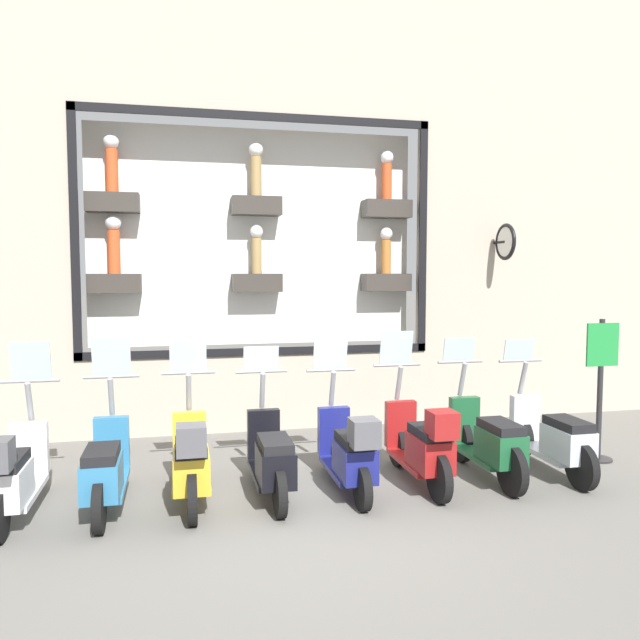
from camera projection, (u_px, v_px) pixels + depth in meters
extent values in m
plane|color=#66635E|center=(304.00, 516.00, 6.19)|extent=(120.00, 120.00, 0.00)
cube|color=#ADA08E|center=(259.00, 391.00, 9.65)|extent=(0.40, 5.30, 1.16)
cube|color=black|center=(258.00, 116.00, 9.13)|extent=(0.04, 5.30, 0.12)
cube|color=black|center=(260.00, 352.00, 9.40)|extent=(0.04, 5.30, 0.12)
cube|color=black|center=(423.00, 238.00, 9.83)|extent=(0.04, 0.12, 3.60)
cube|color=black|center=(74.00, 233.00, 8.69)|extent=(0.04, 0.12, 3.60)
cube|color=silver|center=(255.00, 238.00, 9.81)|extent=(0.04, 5.06, 3.36)
cube|color=#38332D|center=(387.00, 209.00, 10.02)|extent=(0.36, 0.76, 0.28)
cylinder|color=#CC4C23|center=(387.00, 182.00, 9.99)|extent=(0.16, 0.16, 0.57)
sphere|color=white|center=(387.00, 157.00, 9.96)|extent=(0.21, 0.21, 0.21)
cube|color=#38332D|center=(256.00, 206.00, 9.56)|extent=(0.36, 0.76, 0.28)
cylinder|color=#9E7F4C|center=(256.00, 177.00, 9.52)|extent=(0.17, 0.17, 0.60)
sphere|color=white|center=(256.00, 149.00, 9.49)|extent=(0.22, 0.22, 0.22)
cube|color=#38332D|center=(113.00, 203.00, 9.10)|extent=(0.36, 0.76, 0.28)
cylinder|color=#CC4C23|center=(112.00, 171.00, 9.06)|extent=(0.17, 0.17, 0.63)
sphere|color=white|center=(111.00, 141.00, 9.03)|extent=(0.23, 0.23, 0.23)
cube|color=#38332D|center=(386.00, 282.00, 10.11)|extent=(0.36, 0.76, 0.28)
cylinder|color=#B26B2D|center=(386.00, 257.00, 10.08)|extent=(0.15, 0.15, 0.54)
sphere|color=white|center=(386.00, 234.00, 10.05)|extent=(0.20, 0.20, 0.20)
cube|color=#38332D|center=(257.00, 283.00, 9.65)|extent=(0.36, 0.76, 0.28)
cylinder|color=#9E7F4C|center=(257.00, 256.00, 9.62)|extent=(0.15, 0.15, 0.55)
sphere|color=white|center=(256.00, 232.00, 9.59)|extent=(0.20, 0.20, 0.20)
cube|color=#38332D|center=(115.00, 283.00, 9.19)|extent=(0.36, 0.76, 0.28)
cylinder|color=#CC4C23|center=(114.00, 252.00, 9.15)|extent=(0.18, 0.18, 0.64)
sphere|color=white|center=(113.00, 222.00, 9.12)|extent=(0.23, 0.23, 0.23)
cylinder|color=black|center=(500.00, 242.00, 9.95)|extent=(0.35, 0.05, 0.05)
torus|color=black|center=(506.00, 242.00, 9.78)|extent=(0.58, 0.06, 0.58)
cylinder|color=white|center=(506.00, 242.00, 9.78)|extent=(0.48, 0.03, 0.48)
cylinder|color=black|center=(520.00, 437.00, 8.15)|extent=(0.52, 0.09, 0.52)
cylinder|color=black|center=(582.00, 467.00, 6.90)|extent=(0.52, 0.09, 0.52)
cube|color=#B7BCC6|center=(548.00, 452.00, 7.53)|extent=(1.02, 0.38, 0.06)
cube|color=#B7BCC6|center=(568.00, 443.00, 7.15)|extent=(0.61, 0.35, 0.36)
cube|color=black|center=(568.00, 424.00, 7.13)|extent=(0.58, 0.31, 0.10)
cube|color=#B7BCC6|center=(525.00, 417.00, 8.03)|extent=(0.12, 0.37, 0.56)
cylinder|color=gray|center=(523.00, 378.00, 8.06)|extent=(0.20, 0.06, 0.45)
cylinder|color=gray|center=(520.00, 361.00, 8.11)|extent=(0.04, 0.61, 0.04)
cube|color=silver|center=(519.00, 350.00, 8.14)|extent=(0.07, 0.42, 0.28)
cylinder|color=black|center=(461.00, 440.00, 7.95)|extent=(0.55, 0.09, 0.55)
cylinder|color=black|center=(512.00, 471.00, 6.73)|extent=(0.55, 0.09, 0.55)
cube|color=#19512D|center=(484.00, 455.00, 7.34)|extent=(1.02, 0.38, 0.06)
cube|color=#19512D|center=(501.00, 447.00, 6.96)|extent=(0.61, 0.35, 0.36)
cube|color=black|center=(501.00, 426.00, 6.94)|extent=(0.58, 0.31, 0.10)
cube|color=#19512D|center=(464.00, 419.00, 7.85)|extent=(0.12, 0.37, 0.56)
cylinder|color=gray|center=(462.00, 379.00, 7.88)|extent=(0.20, 0.06, 0.45)
cylinder|color=gray|center=(460.00, 362.00, 7.93)|extent=(0.04, 0.61, 0.04)
cube|color=silver|center=(459.00, 349.00, 7.95)|extent=(0.08, 0.42, 0.31)
cylinder|color=black|center=(398.00, 445.00, 7.78)|extent=(0.52, 0.09, 0.52)
cylinder|color=black|center=(439.00, 478.00, 6.53)|extent=(0.52, 0.09, 0.52)
cube|color=maroon|center=(417.00, 461.00, 7.16)|extent=(1.02, 0.38, 0.06)
cube|color=maroon|center=(430.00, 453.00, 6.78)|extent=(0.61, 0.35, 0.36)
cube|color=black|center=(430.00, 432.00, 6.76)|extent=(0.58, 0.31, 0.10)
cube|color=maroon|center=(400.00, 424.00, 7.66)|extent=(0.12, 0.37, 0.56)
cylinder|color=gray|center=(399.00, 383.00, 7.69)|extent=(0.20, 0.06, 0.45)
cylinder|color=gray|center=(397.00, 365.00, 7.74)|extent=(0.04, 0.60, 0.04)
cube|color=silver|center=(396.00, 348.00, 7.76)|extent=(0.10, 0.42, 0.42)
cube|color=maroon|center=(442.00, 424.00, 6.44)|extent=(0.28, 0.28, 0.28)
cylinder|color=black|center=(331.00, 452.00, 7.62)|extent=(0.45, 0.09, 0.45)
cylinder|color=black|center=(363.00, 489.00, 6.32)|extent=(0.45, 0.09, 0.45)
cube|color=navy|center=(345.00, 469.00, 6.97)|extent=(1.02, 0.39, 0.06)
cube|color=navy|center=(355.00, 461.00, 6.59)|extent=(0.61, 0.35, 0.36)
cube|color=black|center=(355.00, 440.00, 6.57)|extent=(0.58, 0.31, 0.10)
cube|color=navy|center=(334.00, 430.00, 7.48)|extent=(0.12, 0.37, 0.56)
cylinder|color=gray|center=(332.00, 389.00, 7.51)|extent=(0.20, 0.06, 0.45)
cylinder|color=gray|center=(331.00, 370.00, 7.56)|extent=(0.04, 0.60, 0.04)
cube|color=silver|center=(330.00, 355.00, 7.58)|extent=(0.09, 0.42, 0.36)
cube|color=#4C4C51|center=(364.00, 433.00, 6.23)|extent=(0.28, 0.28, 0.28)
cylinder|color=black|center=(262.00, 455.00, 7.43)|extent=(0.48, 0.09, 0.48)
cylinder|color=black|center=(280.00, 494.00, 6.14)|extent=(0.48, 0.09, 0.48)
cube|color=black|center=(270.00, 474.00, 6.78)|extent=(1.02, 0.39, 0.06)
cube|color=black|center=(275.00, 465.00, 6.41)|extent=(0.61, 0.35, 0.36)
cube|color=black|center=(275.00, 443.00, 6.39)|extent=(0.58, 0.31, 0.10)
cube|color=black|center=(263.00, 433.00, 7.29)|extent=(0.12, 0.37, 0.56)
cylinder|color=gray|center=(262.00, 390.00, 7.32)|extent=(0.20, 0.06, 0.45)
cylinder|color=gray|center=(261.00, 371.00, 7.37)|extent=(0.04, 0.60, 0.04)
cube|color=silver|center=(261.00, 358.00, 7.40)|extent=(0.08, 0.42, 0.30)
cylinder|color=black|center=(190.00, 459.00, 7.23)|extent=(0.51, 0.09, 0.51)
cylinder|color=black|center=(192.00, 498.00, 5.97)|extent=(0.51, 0.09, 0.51)
cube|color=gold|center=(191.00, 478.00, 6.60)|extent=(1.02, 0.38, 0.06)
cube|color=gold|center=(191.00, 470.00, 6.22)|extent=(0.61, 0.35, 0.36)
cube|color=black|center=(191.00, 447.00, 6.20)|extent=(0.58, 0.31, 0.10)
cube|color=gold|center=(190.00, 436.00, 7.10)|extent=(0.12, 0.37, 0.56)
cylinder|color=gray|center=(189.00, 392.00, 7.13)|extent=(0.20, 0.06, 0.45)
cylinder|color=gray|center=(188.00, 373.00, 7.18)|extent=(0.04, 0.60, 0.04)
cube|color=silver|center=(188.00, 355.00, 7.21)|extent=(0.10, 0.42, 0.39)
cube|color=#4C4C51|center=(191.00, 440.00, 5.87)|extent=(0.28, 0.28, 0.28)
cylinder|color=black|center=(113.00, 465.00, 7.05)|extent=(0.48, 0.09, 0.48)
cylinder|color=black|center=(99.00, 508.00, 5.77)|extent=(0.48, 0.09, 0.48)
cube|color=teal|center=(107.00, 485.00, 6.41)|extent=(1.02, 0.38, 0.06)
cube|color=teal|center=(102.00, 477.00, 6.03)|extent=(0.61, 0.35, 0.36)
cube|color=black|center=(101.00, 454.00, 6.01)|extent=(0.58, 0.31, 0.10)
cube|color=teal|center=(112.00, 442.00, 6.92)|extent=(0.12, 0.37, 0.56)
cylinder|color=gray|center=(111.00, 397.00, 6.95)|extent=(0.20, 0.06, 0.45)
cylinder|color=gray|center=(111.00, 377.00, 7.00)|extent=(0.04, 0.61, 0.04)
cube|color=silver|center=(111.00, 356.00, 7.02)|extent=(0.11, 0.42, 0.44)
cylinder|color=black|center=(33.00, 471.00, 6.88)|extent=(0.44, 0.09, 0.44)
cube|color=silver|center=(18.00, 493.00, 6.23)|extent=(1.02, 0.38, 0.06)
cube|color=silver|center=(7.00, 485.00, 5.85)|extent=(0.61, 0.35, 0.36)
cube|color=black|center=(6.00, 461.00, 5.83)|extent=(0.58, 0.31, 0.10)
cube|color=silver|center=(30.00, 448.00, 6.73)|extent=(0.12, 0.37, 0.56)
cylinder|color=gray|center=(29.00, 402.00, 6.76)|extent=(0.20, 0.06, 0.45)
cylinder|color=gray|center=(30.00, 381.00, 6.81)|extent=(0.04, 0.61, 0.04)
cube|color=silver|center=(30.00, 361.00, 6.83)|extent=(0.11, 0.42, 0.43)
cylinder|color=#232326|center=(597.00, 459.00, 8.04)|extent=(0.36, 0.36, 0.02)
cylinder|color=#232326|center=(600.00, 390.00, 7.97)|extent=(0.07, 0.07, 1.82)
cube|color=#1E8438|center=(603.00, 345.00, 7.90)|extent=(0.03, 0.45, 0.55)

